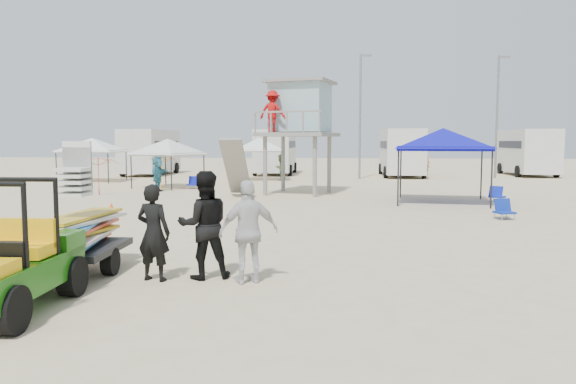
# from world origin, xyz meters

# --- Properties ---
(ground) EXTENTS (140.00, 140.00, 0.00)m
(ground) POSITION_xyz_m (0.00, 0.00, 0.00)
(ground) COLOR beige
(ground) RESTS_ON ground
(utility_cart) EXTENTS (1.36, 2.53, 1.90)m
(utility_cart) POSITION_xyz_m (-3.11, -2.27, 0.88)
(utility_cart) COLOR #165A0E
(utility_cart) RESTS_ON ground
(surf_trailer) EXTENTS (1.39, 2.48, 2.17)m
(surf_trailer) POSITION_xyz_m (-3.10, 0.06, 0.88)
(surf_trailer) COLOR black
(surf_trailer) RESTS_ON ground
(man_left) EXTENTS (0.70, 0.54, 1.72)m
(man_left) POSITION_xyz_m (-1.59, -0.24, 0.86)
(man_left) COLOR black
(man_left) RESTS_ON ground
(man_mid) EXTENTS (1.14, 1.02, 1.94)m
(man_mid) POSITION_xyz_m (-0.74, 0.01, 0.97)
(man_mid) COLOR black
(man_mid) RESTS_ON ground
(man_right) EXTENTS (1.14, 0.85, 1.80)m
(man_right) POSITION_xyz_m (0.11, -0.24, 0.90)
(man_right) COLOR silver
(man_right) RESTS_ON ground
(lifeguard_tower) EXTENTS (3.91, 3.91, 5.12)m
(lifeguard_tower) POSITION_xyz_m (-0.33, 16.36, 3.82)
(lifeguard_tower) COLOR gray
(lifeguard_tower) RESTS_ON ground
(canopy_blue) EXTENTS (3.94, 3.94, 3.37)m
(canopy_blue) POSITION_xyz_m (5.77, 13.05, 2.83)
(canopy_blue) COLOR black
(canopy_blue) RESTS_ON ground
(canopy_white_a) EXTENTS (3.71, 3.71, 2.97)m
(canopy_white_a) POSITION_xyz_m (-7.30, 19.06, 2.42)
(canopy_white_a) COLOR black
(canopy_white_a) RESTS_ON ground
(canopy_white_b) EXTENTS (3.35, 3.35, 3.04)m
(canopy_white_b) POSITION_xyz_m (-13.23, 23.06, 2.49)
(canopy_white_b) COLOR black
(canopy_white_b) RESTS_ON ground
(canopy_white_c) EXTENTS (3.35, 3.35, 3.07)m
(canopy_white_c) POSITION_xyz_m (-3.32, 25.16, 2.52)
(canopy_white_c) COLOR black
(canopy_white_c) RESTS_ON ground
(umbrella_a) EXTENTS (2.15, 2.18, 1.78)m
(umbrella_a) POSITION_xyz_m (-9.21, 14.72, 0.89)
(umbrella_a) COLOR red
(umbrella_a) RESTS_ON ground
(umbrella_b) EXTENTS (2.24, 2.27, 1.76)m
(umbrella_b) POSITION_xyz_m (-7.31, 17.89, 0.88)
(umbrella_b) COLOR yellow
(umbrella_b) RESTS_ON ground
(cone_near) EXTENTS (0.34, 0.34, 0.50)m
(cone_near) POSITION_xyz_m (-2.98, 9.64, 0.25)
(cone_near) COLOR #FF3F08
(cone_near) RESTS_ON ground
(cone_far) EXTENTS (0.34, 0.34, 0.50)m
(cone_far) POSITION_xyz_m (-5.62, 7.57, 0.25)
(cone_far) COLOR #EE4707
(cone_far) RESTS_ON ground
(beach_chair_a) EXTENTS (0.56, 0.60, 0.64)m
(beach_chair_a) POSITION_xyz_m (-5.82, 18.56, 0.31)
(beach_chair_a) COLOR #0E1A9C
(beach_chair_a) RESTS_ON ground
(beach_chair_b) EXTENTS (0.67, 0.73, 0.64)m
(beach_chair_b) POSITION_xyz_m (6.87, 8.42, 0.31)
(beach_chair_b) COLOR #0E299C
(beach_chair_b) RESTS_ON ground
(beach_chair_c) EXTENTS (0.73, 0.84, 0.64)m
(beach_chair_c) POSITION_xyz_m (8.03, 13.51, 0.31)
(beach_chair_c) COLOR #1026B6
(beach_chair_c) RESTS_ON ground
(rv_far_left) EXTENTS (2.64, 6.80, 3.25)m
(rv_far_left) POSITION_xyz_m (-12.00, 29.99, 1.80)
(rv_far_left) COLOR silver
(rv_far_left) RESTS_ON ground
(rv_mid_left) EXTENTS (2.65, 6.50, 3.25)m
(rv_mid_left) POSITION_xyz_m (-3.00, 31.49, 1.80)
(rv_mid_left) COLOR silver
(rv_mid_left) RESTS_ON ground
(rv_mid_right) EXTENTS (2.64, 7.00, 3.25)m
(rv_mid_right) POSITION_xyz_m (6.00, 29.99, 1.80)
(rv_mid_right) COLOR silver
(rv_mid_right) RESTS_ON ground
(rv_far_right) EXTENTS (2.64, 6.60, 3.25)m
(rv_far_right) POSITION_xyz_m (15.00, 31.49, 1.80)
(rv_far_right) COLOR silver
(rv_far_right) RESTS_ON ground
(light_pole_left) EXTENTS (0.14, 0.14, 8.00)m
(light_pole_left) POSITION_xyz_m (3.00, 27.00, 4.00)
(light_pole_left) COLOR slate
(light_pole_left) RESTS_ON ground
(light_pole_right) EXTENTS (0.14, 0.14, 8.00)m
(light_pole_right) POSITION_xyz_m (12.00, 28.50, 4.00)
(light_pole_right) COLOR slate
(light_pole_right) RESTS_ON ground
(distant_beachgoers) EXTENTS (15.65, 14.95, 1.81)m
(distant_beachgoers) POSITION_xyz_m (-2.84, 21.97, 0.85)
(distant_beachgoers) COLOR #5A7F4C
(distant_beachgoers) RESTS_ON ground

